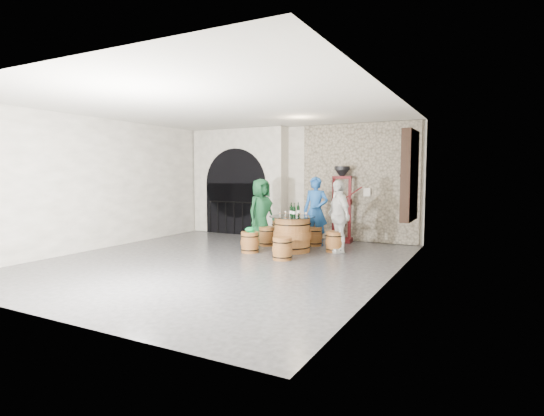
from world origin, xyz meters
The scene contains 31 objects.
ground centered at (0.00, 0.00, 0.00)m, with size 8.00×8.00×0.00m, color #2D2D2F.
wall_back centered at (0.00, 4.00, 1.60)m, with size 8.00×8.00×0.00m, color white.
wall_front centered at (0.00, -4.00, 1.60)m, with size 8.00×8.00×0.00m, color white.
wall_left centered at (-3.50, 0.00, 1.60)m, with size 8.00×8.00×0.00m, color white.
wall_right centered at (3.50, 0.00, 1.60)m, with size 8.00×8.00×0.00m, color white.
ceiling centered at (0.00, 0.00, 3.20)m, with size 8.00×8.00×0.00m, color beige.
stone_facing_panel centered at (1.80, 3.94, 1.60)m, with size 3.20×0.12×3.18m, color tan.
arched_opening centered at (-1.90, 3.74, 1.58)m, with size 3.10×0.60×3.19m.
shuttered_window centered at (3.38, 2.40, 1.80)m, with size 0.23×1.10×2.00m.
barrel_table centered at (0.85, 1.70, 0.42)m, with size 1.09×1.09×0.84m.
barrel_stool_left centered at (-0.06, 2.13, 0.24)m, with size 0.45×0.45×0.49m.
barrel_stool_far centered at (1.00, 2.69, 0.24)m, with size 0.45×0.45×0.49m.
barrel_stool_right centered at (1.77, 2.11, 0.24)m, with size 0.45×0.45×0.49m.
barrel_stool_near_right centered at (1.08, 0.72, 0.24)m, with size 0.45×0.45×0.49m.
barrel_stool_near_left centered at (0.03, 1.12, 0.24)m, with size 0.45×0.45×0.49m.
green_cap centered at (0.03, 1.12, 0.54)m, with size 0.26×0.22×0.12m.
person_green centered at (-0.30, 2.24, 0.86)m, with size 0.84×0.54×1.71m, color #124223.
person_blue centered at (1.02, 2.77, 0.88)m, with size 0.65×0.42×1.77m, color #1B4E98.
person_white centered at (1.84, 2.14, 0.85)m, with size 1.00×0.42×1.70m, color silver.
wine_bottle_left centered at (0.83, 1.68, 0.97)m, with size 0.08×0.08×0.32m.
wine_bottle_center centered at (0.96, 1.58, 0.97)m, with size 0.08×0.08×0.32m.
wine_bottle_right centered at (0.93, 1.88, 0.97)m, with size 0.08×0.08×0.32m.
tasting_glass_a centered at (0.54, 1.68, 0.89)m, with size 0.05×0.05×0.10m, color #BA6224, non-canonical shape.
tasting_glass_b centered at (1.16, 1.82, 0.89)m, with size 0.05×0.05×0.10m, color #BA6224, non-canonical shape.
tasting_glass_c centered at (0.72, 1.84, 0.89)m, with size 0.05×0.05×0.10m, color #BA6224, non-canonical shape.
tasting_glass_d centered at (0.99, 1.85, 0.89)m, with size 0.05×0.05×0.10m, color #BA6224, non-canonical shape.
tasting_glass_e centered at (1.06, 1.53, 0.89)m, with size 0.05×0.05×0.10m, color #BA6224, non-canonical shape.
tasting_glass_f centered at (0.60, 1.86, 0.89)m, with size 0.05×0.05×0.10m, color #BA6224, non-canonical shape.
side_barrel centered at (0.01, 2.72, 0.30)m, with size 0.45×0.45×0.60m.
corking_press centered at (1.44, 3.57, 1.19)m, with size 0.86×0.52×2.04m.
control_box centered at (2.05, 3.86, 1.35)m, with size 0.18×0.10×0.22m, color silver.
Camera 1 is at (5.08, -7.33, 1.86)m, focal length 28.00 mm.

